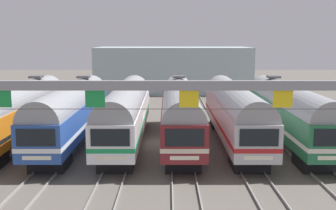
{
  "coord_description": "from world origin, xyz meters",
  "views": [
    {
      "loc": [
        1.2,
        -32.19,
        8.36
      ],
      "look_at": [
        1.3,
        3.93,
        2.52
      ],
      "focal_mm": 43.88,
      "sensor_mm": 36.0,
      "label": 1
    }
  ],
  "objects_px": {
    "commuter_train_orange": "(16,111)",
    "commuter_train_green": "(287,111)",
    "commuter_train_white": "(125,111)",
    "commuter_train_maroon": "(179,111)",
    "catenary_gantry": "(141,104)",
    "commuter_train_stainless": "(233,111)",
    "commuter_train_blue": "(70,111)"
  },
  "relations": [
    {
      "from": "commuter_train_maroon",
      "to": "commuter_train_white",
      "type": "bearing_deg",
      "value": -179.94
    },
    {
      "from": "commuter_train_stainless",
      "to": "commuter_train_green",
      "type": "distance_m",
      "value": 4.33
    },
    {
      "from": "commuter_train_white",
      "to": "commuter_train_stainless",
      "type": "height_order",
      "value": "same"
    },
    {
      "from": "commuter_train_orange",
      "to": "commuter_train_white",
      "type": "height_order",
      "value": "commuter_train_orange"
    },
    {
      "from": "commuter_train_orange",
      "to": "catenary_gantry",
      "type": "relative_size",
      "value": 0.67
    },
    {
      "from": "commuter_train_green",
      "to": "commuter_train_blue",
      "type": "bearing_deg",
      "value": 180.0
    },
    {
      "from": "commuter_train_white",
      "to": "commuter_train_maroon",
      "type": "xyz_separation_m",
      "value": [
        4.33,
        0.0,
        0.0
      ]
    },
    {
      "from": "commuter_train_white",
      "to": "commuter_train_stainless",
      "type": "relative_size",
      "value": 1.0
    },
    {
      "from": "commuter_train_white",
      "to": "commuter_train_green",
      "type": "relative_size",
      "value": 1.0
    },
    {
      "from": "commuter_train_blue",
      "to": "commuter_train_maroon",
      "type": "distance_m",
      "value": 8.65
    },
    {
      "from": "commuter_train_blue",
      "to": "commuter_train_white",
      "type": "relative_size",
      "value": 1.0
    },
    {
      "from": "commuter_train_stainless",
      "to": "commuter_train_orange",
      "type": "bearing_deg",
      "value": 179.99
    },
    {
      "from": "commuter_train_maroon",
      "to": "commuter_train_green",
      "type": "height_order",
      "value": "same"
    },
    {
      "from": "commuter_train_orange",
      "to": "commuter_train_stainless",
      "type": "bearing_deg",
      "value": -0.01
    },
    {
      "from": "commuter_train_orange",
      "to": "commuter_train_maroon",
      "type": "bearing_deg",
      "value": 0.0
    },
    {
      "from": "commuter_train_maroon",
      "to": "catenary_gantry",
      "type": "xyz_separation_m",
      "value": [
        -2.16,
        -13.5,
        2.69
      ]
    },
    {
      "from": "commuter_train_orange",
      "to": "commuter_train_green",
      "type": "height_order",
      "value": "same"
    },
    {
      "from": "commuter_train_orange",
      "to": "commuter_train_white",
      "type": "relative_size",
      "value": 1.0
    },
    {
      "from": "commuter_train_maroon",
      "to": "commuter_train_stainless",
      "type": "bearing_deg",
      "value": -0.06
    },
    {
      "from": "commuter_train_blue",
      "to": "catenary_gantry",
      "type": "relative_size",
      "value": 0.67
    },
    {
      "from": "commuter_train_stainless",
      "to": "commuter_train_white",
      "type": "bearing_deg",
      "value": 180.0
    },
    {
      "from": "commuter_train_white",
      "to": "catenary_gantry",
      "type": "distance_m",
      "value": 13.93
    },
    {
      "from": "commuter_train_maroon",
      "to": "commuter_train_blue",
      "type": "bearing_deg",
      "value": 180.0
    },
    {
      "from": "commuter_train_orange",
      "to": "commuter_train_maroon",
      "type": "xyz_separation_m",
      "value": [
        12.98,
        0.0,
        0.0
      ]
    },
    {
      "from": "commuter_train_orange",
      "to": "catenary_gantry",
      "type": "distance_m",
      "value": 17.5
    },
    {
      "from": "commuter_train_orange",
      "to": "commuter_train_maroon",
      "type": "height_order",
      "value": "same"
    },
    {
      "from": "commuter_train_white",
      "to": "commuter_train_maroon",
      "type": "distance_m",
      "value": 4.33
    },
    {
      "from": "commuter_train_stainless",
      "to": "catenary_gantry",
      "type": "relative_size",
      "value": 0.67
    },
    {
      "from": "commuter_train_maroon",
      "to": "commuter_train_stainless",
      "type": "xyz_separation_m",
      "value": [
        4.33,
        -0.0,
        -0.0
      ]
    },
    {
      "from": "commuter_train_blue",
      "to": "commuter_train_stainless",
      "type": "xyz_separation_m",
      "value": [
        12.98,
        -0.0,
        -0.0
      ]
    },
    {
      "from": "commuter_train_orange",
      "to": "commuter_train_maroon",
      "type": "relative_size",
      "value": 1.0
    },
    {
      "from": "commuter_train_green",
      "to": "catenary_gantry",
      "type": "relative_size",
      "value": 0.67
    }
  ]
}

